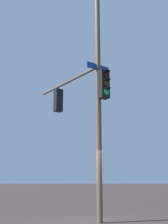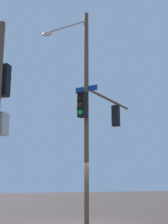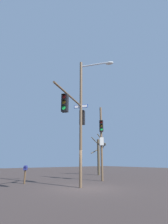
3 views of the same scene
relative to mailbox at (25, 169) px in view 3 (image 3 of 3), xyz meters
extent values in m
plane|color=#3A302D|center=(4.86, 2.35, -1.11)|extent=(80.00, 80.00, 0.00)
cylinder|color=brown|center=(4.45, 2.28, 3.63)|extent=(0.21, 0.21, 9.48)
cylinder|color=silver|center=(5.39, 2.95, 8.00)|extent=(1.93, 1.42, 0.10)
ellipsoid|color=silver|center=(6.32, 3.62, 7.92)|extent=(0.70, 0.64, 0.20)
cylinder|color=brown|center=(5.79, 0.41, 4.68)|extent=(2.77, 3.80, 0.12)
cube|color=black|center=(6.23, -0.20, 3.98)|extent=(0.47, 0.45, 1.10)
cylinder|color=#2F0403|center=(6.33, -0.33, 4.32)|extent=(0.20, 0.15, 0.22)
cube|color=black|center=(6.37, -0.39, 4.44)|extent=(0.26, 0.25, 0.06)
cylinder|color=#352504|center=(6.33, -0.33, 3.98)|extent=(0.20, 0.15, 0.22)
cube|color=black|center=(6.37, -0.39, 4.10)|extent=(0.26, 0.25, 0.06)
cylinder|color=#19D147|center=(6.33, -0.33, 3.64)|extent=(0.20, 0.15, 0.22)
cube|color=black|center=(6.37, -0.39, 3.76)|extent=(0.26, 0.25, 0.06)
cylinder|color=brown|center=(6.23, -0.20, 4.61)|extent=(0.04, 0.04, 0.15)
cube|color=black|center=(4.27, 2.54, 3.85)|extent=(0.46, 0.44, 1.10)
cylinder|color=#2F0403|center=(4.18, 2.68, 4.19)|extent=(0.20, 0.14, 0.22)
cube|color=black|center=(4.14, 2.75, 4.31)|extent=(0.26, 0.25, 0.06)
cylinder|color=#352504|center=(4.18, 2.68, 3.85)|extent=(0.20, 0.14, 0.22)
cube|color=black|center=(4.14, 2.75, 3.97)|extent=(0.26, 0.25, 0.06)
cylinder|color=#19D147|center=(4.18, 2.68, 3.51)|extent=(0.20, 0.14, 0.22)
cube|color=black|center=(4.14, 2.75, 3.63)|extent=(0.26, 0.25, 0.06)
cube|color=navy|center=(4.45, 2.28, 4.65)|extent=(0.90, 0.68, 0.24)
cube|color=white|center=(4.47, 2.26, 4.65)|extent=(0.81, 0.60, 0.18)
cylinder|color=brown|center=(2.16, 6.39, 2.36)|extent=(0.21, 0.21, 6.95)
cube|color=silver|center=(2.41, 6.19, 2.42)|extent=(0.55, 0.54, 0.73)
cube|color=black|center=(2.41, 6.19, 3.89)|extent=(0.46, 0.47, 1.10)
cylinder|color=#2F0403|center=(2.54, 6.09, 4.23)|extent=(0.16, 0.19, 0.22)
cube|color=black|center=(2.60, 6.04, 4.35)|extent=(0.26, 0.26, 0.06)
cylinder|color=#352504|center=(2.54, 6.09, 3.89)|extent=(0.16, 0.19, 0.22)
cube|color=black|center=(2.60, 6.04, 4.01)|extent=(0.26, 0.26, 0.06)
cylinder|color=#19D147|center=(2.54, 6.09, 3.55)|extent=(0.16, 0.19, 0.22)
cube|color=black|center=(2.60, 6.04, 3.67)|extent=(0.26, 0.26, 0.06)
cube|color=#4C3823|center=(0.00, 0.00, -0.58)|extent=(0.10, 0.10, 1.05)
cube|color=navy|center=(0.00, 0.00, 0.06)|extent=(0.50, 0.44, 0.24)
cylinder|color=navy|center=(0.00, 0.00, 0.18)|extent=(0.50, 0.44, 0.24)
cylinder|color=#483E2D|center=(-3.58, 11.07, 1.19)|extent=(0.34, 0.34, 4.60)
cylinder|color=#483E2D|center=(-4.27, 11.06, 1.95)|extent=(0.14, 1.44, 0.72)
cylinder|color=#483E2D|center=(-3.31, 11.46, 3.62)|extent=(0.92, 0.68, 1.11)
cylinder|color=#483E2D|center=(-2.88, 11.06, 3.38)|extent=(0.14, 1.49, 1.51)
cylinder|color=#483E2D|center=(-3.67, 10.43, 3.37)|extent=(1.35, 0.30, 0.96)
cylinder|color=#483E2D|center=(-3.35, 11.77, 2.51)|extent=(1.49, 0.58, 0.92)
camera|label=1|loc=(5.07, 12.15, 0.54)|focal=42.90mm
camera|label=2|loc=(-7.66, 7.66, 0.59)|focal=49.78mm
camera|label=3|loc=(15.19, -5.54, 0.65)|focal=29.33mm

